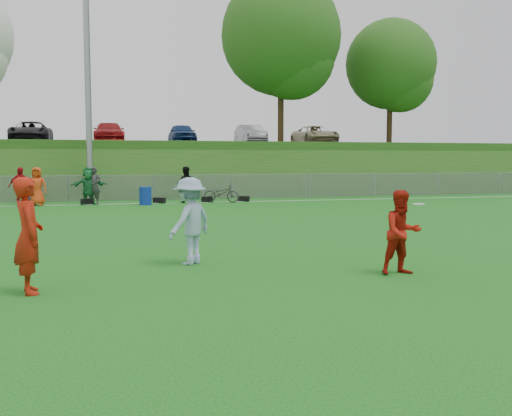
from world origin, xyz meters
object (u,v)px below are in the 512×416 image
object	(u,v)px
player_red_left	(28,235)
player_red_center	(402,232)
frisbee	(419,204)
bicycle	(221,193)
recycling_bin	(145,196)
player_blue	(190,221)

from	to	relation	value
player_red_left	player_red_center	size ratio (longest dim) A/B	1.19
frisbee	bicycle	xyz separation A→B (m)	(-1.19, 15.54, -0.65)
recycling_bin	bicycle	xyz separation A→B (m)	(3.55, 0.53, 0.04)
player_red_center	player_blue	bearing A→B (deg)	149.27
frisbee	bicycle	distance (m)	15.60
player_blue	bicycle	size ratio (longest dim) A/B	0.99
player_red_left	frisbee	size ratio (longest dim) A/B	7.30
player_blue	frisbee	distance (m)	4.85
frisbee	player_red_left	bearing A→B (deg)	-167.91
player_red_left	bicycle	bearing A→B (deg)	-33.97
player_red_center	frisbee	size ratio (longest dim) A/B	6.15
player_blue	bicycle	bearing A→B (deg)	-145.84
player_red_left	player_blue	world-z (taller)	player_red_left
player_red_left	frisbee	xyz separation A→B (m)	(7.56, 1.62, 0.20)
player_red_center	recycling_bin	xyz separation A→B (m)	(-3.40, 16.77, -0.35)
player_red_center	player_blue	size ratio (longest dim) A/B	0.89
player_red_left	recycling_bin	world-z (taller)	player_red_left
frisbee	recycling_bin	distance (m)	15.76
frisbee	bicycle	world-z (taller)	frisbee
player_red_center	bicycle	bearing A→B (deg)	87.57
player_red_center	frisbee	bearing A→B (deg)	50.52
player_blue	frisbee	bearing A→B (deg)	135.51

